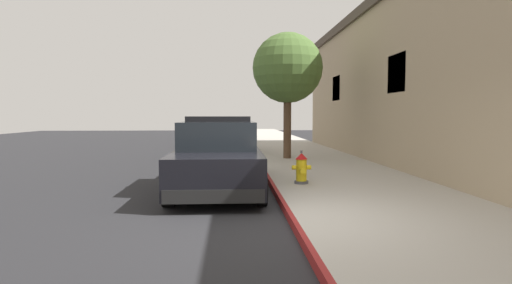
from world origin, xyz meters
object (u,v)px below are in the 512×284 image
(police_cruiser, at_px, (218,157))
(street_tree, at_px, (288,69))
(parked_car_dark_far, at_px, (228,130))
(fire_hydrant, at_px, (301,168))
(parked_car_silver_ahead, at_px, (225,137))

(police_cruiser, distance_m, street_tree, 6.55)
(parked_car_dark_far, xyz_separation_m, fire_hydrant, (1.85, -17.35, -0.25))
(fire_hydrant, bearing_deg, parked_car_dark_far, 96.08)
(police_cruiser, xyz_separation_m, parked_car_dark_far, (0.06, 17.25, -0.00))
(parked_car_silver_ahead, bearing_deg, street_tree, -56.82)
(parked_car_silver_ahead, height_order, fire_hydrant, parked_car_silver_ahead)
(fire_hydrant, bearing_deg, police_cruiser, 177.12)
(parked_car_silver_ahead, xyz_separation_m, parked_car_dark_far, (0.03, 8.21, 0.00))
(fire_hydrant, height_order, street_tree, street_tree)
(parked_car_silver_ahead, xyz_separation_m, fire_hydrant, (1.88, -9.14, -0.25))
(police_cruiser, height_order, fire_hydrant, police_cruiser)
(fire_hydrant, relative_size, street_tree, 0.17)
(parked_car_dark_far, xyz_separation_m, street_tree, (2.27, -11.72, 2.63))
(parked_car_silver_ahead, bearing_deg, police_cruiser, -90.16)
(street_tree, bearing_deg, fire_hydrant, -94.26)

